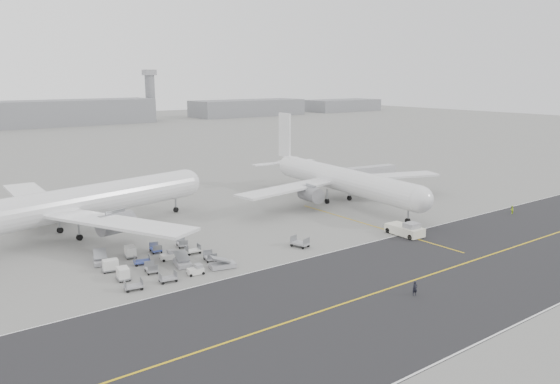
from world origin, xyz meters
TOP-DOWN VIEW (x-y plane):
  - ground at (0.00, 0.00)m, footprint 700.00×700.00m
  - taxiway at (5.02, -17.98)m, footprint 220.00×59.00m
  - horizon_buildings at (30.00, 260.00)m, footprint 520.00×28.00m
  - control_tower at (100.00, 265.00)m, footprint 7.00×7.00m
  - airliner_a at (-16.99, 31.42)m, footprint 56.61×55.42m
  - airliner_b at (38.21, 22.89)m, footprint 52.23×53.01m
  - pushback_tug at (30.14, -2.90)m, footprint 3.39×8.86m
  - jet_bridge at (53.68, 28.92)m, footprint 15.78×4.98m
  - gse_cluster at (-10.79, 8.06)m, footprint 23.53×22.92m
  - stray_dolly at (11.20, 2.97)m, footprint 2.51×3.27m
  - ground_crew_a at (10.28, -21.51)m, footprint 0.80×0.65m
  - ground_crew_b at (59.35, -5.49)m, footprint 0.91×0.77m

SIDE VIEW (x-z plane):
  - ground at x=0.00m, z-range 0.00..0.00m
  - horizon_buildings at x=30.00m, z-range -14.00..14.00m
  - gse_cluster at x=-10.79m, z-range -0.92..0.92m
  - stray_dolly at x=11.20m, z-range -0.89..0.89m
  - taxiway at x=5.02m, z-range -0.01..0.03m
  - ground_crew_b at x=59.35m, z-range 0.00..1.65m
  - ground_crew_a at x=10.28m, z-range 0.00..1.89m
  - pushback_tug at x=30.14m, z-range -0.23..2.30m
  - jet_bridge at x=53.68m, z-range 1.16..7.05m
  - airliner_b at x=38.21m, z-range -3.87..14.42m
  - airliner_a at x=-16.99m, z-range -4.19..15.59m
  - control_tower at x=100.00m, z-range 0.63..31.88m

